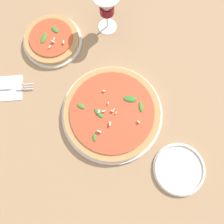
% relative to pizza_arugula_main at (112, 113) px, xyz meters
% --- Properties ---
extents(ground_plane, '(6.00, 6.00, 0.00)m').
position_rel_pizza_arugula_main_xyz_m(ground_plane, '(-0.01, -0.03, -0.02)').
color(ground_plane, '#9E7A56').
extents(pizza_arugula_main, '(0.36, 0.36, 0.05)m').
position_rel_pizza_arugula_main_xyz_m(pizza_arugula_main, '(0.00, 0.00, 0.00)').
color(pizza_arugula_main, silver).
rests_on(pizza_arugula_main, ground_plane).
extents(pizza_personal_side, '(0.23, 0.23, 0.05)m').
position_rel_pizza_arugula_main_xyz_m(pizza_personal_side, '(-0.28, 0.23, -0.00)').
color(pizza_personal_side, silver).
rests_on(pizza_personal_side, ground_plane).
extents(wine_glass, '(0.10, 0.10, 0.17)m').
position_rel_pizza_arugula_main_xyz_m(wine_glass, '(-0.09, 0.34, 0.10)').
color(wine_glass, white).
rests_on(wine_glass, ground_plane).
extents(napkin, '(0.17, 0.13, 0.01)m').
position_rel_pizza_arugula_main_xyz_m(napkin, '(-0.41, 0.01, -0.01)').
color(napkin, silver).
rests_on(napkin, ground_plane).
extents(fork, '(0.21, 0.08, 0.00)m').
position_rel_pizza_arugula_main_xyz_m(fork, '(-0.41, 0.01, -0.01)').
color(fork, silver).
rests_on(fork, ground_plane).
extents(side_plate_white, '(0.17, 0.17, 0.02)m').
position_rel_pizza_arugula_main_xyz_m(side_plate_white, '(0.26, -0.14, -0.01)').
color(side_plate_white, silver).
rests_on(side_plate_white, ground_plane).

